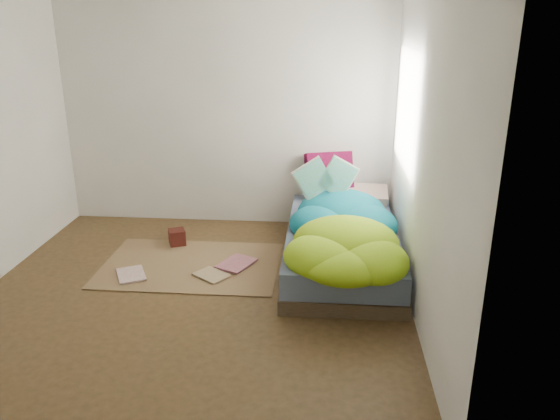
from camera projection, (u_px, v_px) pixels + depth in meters
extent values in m
cube|color=#3E2F18|center=(193.00, 295.00, 4.48)|extent=(3.50, 3.50, 0.00)
cube|color=silver|center=(226.00, 104.00, 5.69)|extent=(3.50, 0.04, 2.60)
cube|color=silver|center=(84.00, 222.00, 2.40)|extent=(3.50, 0.04, 2.60)
cube|color=silver|center=(424.00, 143.00, 3.90)|extent=(0.04, 3.50, 2.60)
cube|color=white|center=(406.00, 109.00, 4.72)|extent=(0.01, 1.00, 1.20)
cube|color=#32291B|center=(341.00, 257.00, 5.04)|extent=(1.00, 2.00, 0.12)
cube|color=#4B5778|center=(342.00, 240.00, 4.98)|extent=(0.98, 1.96, 0.22)
cube|color=brown|center=(191.00, 265.00, 5.00)|extent=(1.60, 1.10, 0.01)
cube|color=white|center=(360.00, 196.00, 5.66)|extent=(0.57, 0.37, 0.12)
cube|color=#47041B|center=(329.00, 176.00, 5.72)|extent=(0.51, 0.28, 0.49)
cube|color=#3A120D|center=(177.00, 237.00, 5.42)|extent=(0.20, 0.20, 0.15)
imported|color=silver|center=(118.00, 277.00, 4.73)|extent=(0.34, 0.38, 0.02)
imported|color=#BB6C7A|center=(225.00, 261.00, 5.03)|extent=(0.38, 0.43, 0.03)
imported|color=tan|center=(202.00, 279.00, 4.69)|extent=(0.36, 0.34, 0.02)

